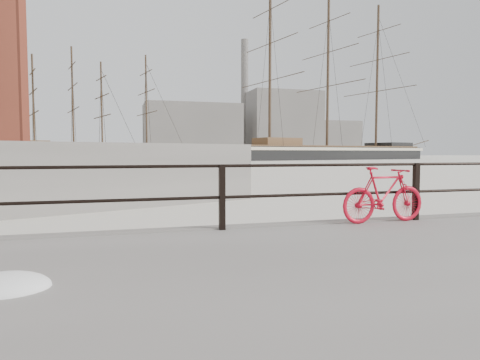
{
  "coord_description": "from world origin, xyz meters",
  "views": [
    {
      "loc": [
        -5.04,
        -6.46,
        1.53
      ],
      "look_at": [
        -2.74,
        1.5,
        1.0
      ],
      "focal_mm": 32.0,
      "sensor_mm": 36.0,
      "label": 1
    }
  ],
  "objects": [
    {
      "name": "ground",
      "position": [
        0.0,
        0.0,
        0.0
      ],
      "size": [
        400.0,
        400.0,
        0.0
      ],
      "primitive_type": "plane",
      "color": "white",
      "rests_on": "ground"
    },
    {
      "name": "guardrail",
      "position": [
        0.0,
        -0.15,
        0.85
      ],
      "size": [
        28.0,
        0.1,
        1.0
      ],
      "primitive_type": null,
      "color": "black",
      "rests_on": "promenade"
    },
    {
      "name": "bicycle",
      "position": [
        -0.72,
        -0.25,
        0.82
      ],
      "size": [
        1.58,
        0.3,
        0.95
      ],
      "primitive_type": "imported",
      "rotation": [
        0.0,
        0.0,
        0.04
      ],
      "color": "red",
      "rests_on": "promenade"
    },
    {
      "name": "barque_black",
      "position": [
        39.59,
        78.88,
        0.0
      ],
      "size": [
        70.23,
        37.31,
        37.39
      ],
      "primitive_type": null,
      "rotation": [
        0.0,
        0.0,
        0.24
      ],
      "color": "black",
      "rests_on": "ground"
    },
    {
      "name": "schooner_mid",
      "position": [
        -5.87,
        80.41,
        0.0
      ],
      "size": [
        32.92,
        19.94,
        21.93
      ],
      "primitive_type": null,
      "rotation": [
        0.0,
        0.0,
        0.24
      ],
      "color": "beige",
      "rests_on": "ground"
    },
    {
      "name": "schooner_left",
      "position": [
        -12.04,
        65.59,
        0.0
      ],
      "size": [
        24.1,
        15.94,
        17.05
      ],
      "primitive_type": null,
      "rotation": [
        0.0,
        0.0,
        0.29
      ],
      "color": "beige",
      "rests_on": "ground"
    },
    {
      "name": "industrial_west",
      "position": [
        20.0,
        140.0,
        9.0
      ],
      "size": [
        32.0,
        18.0,
        18.0
      ],
      "primitive_type": "cube",
      "color": "gray",
      "rests_on": "ground"
    },
    {
      "name": "industrial_mid",
      "position": [
        55.0,
        145.0,
        12.0
      ],
      "size": [
        26.0,
        20.0,
        24.0
      ],
      "primitive_type": "cube",
      "color": "gray",
      "rests_on": "ground"
    },
    {
      "name": "industrial_east",
      "position": [
        78.0,
        150.0,
        7.0
      ],
      "size": [
        20.0,
        16.0,
        14.0
      ],
      "primitive_type": "cube",
      "color": "gray",
      "rests_on": "ground"
    },
    {
      "name": "smokestack",
      "position": [
        42.0,
        150.0,
        22.0
      ],
      "size": [
        2.8,
        2.8,
        44.0
      ],
      "primitive_type": "cylinder",
      "color": "gray",
      "rests_on": "ground"
    }
  ]
}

